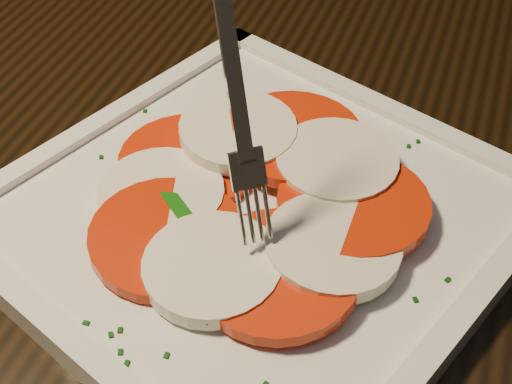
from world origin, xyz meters
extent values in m
cube|color=black|center=(-0.29, 0.07, 0.73)|extent=(1.24, 0.87, 0.04)
cylinder|color=black|center=(-0.80, 0.44, 0.35)|extent=(0.06, 0.06, 0.71)
cube|color=black|center=(-0.31, 0.85, 0.45)|extent=(0.48, 0.48, 0.04)
cylinder|color=black|center=(-0.51, 0.70, 0.21)|extent=(0.04, 0.04, 0.41)
cylinder|color=black|center=(-0.16, 0.65, 0.21)|extent=(0.04, 0.04, 0.41)
cylinder|color=black|center=(-0.46, 1.06, 0.21)|extent=(0.04, 0.04, 0.41)
cylinder|color=black|center=(-0.10, 1.01, 0.21)|extent=(0.04, 0.04, 0.41)
cube|color=white|center=(-0.35, 0.04, 0.76)|extent=(0.38, 0.38, 0.01)
cylinder|color=red|center=(-0.41, 0.07, 0.77)|extent=(0.09, 0.09, 0.01)
cylinder|color=white|center=(-0.41, 0.03, 0.77)|extent=(0.08, 0.08, 0.01)
cylinder|color=red|center=(-0.39, 0.00, 0.77)|extent=(0.09, 0.09, 0.01)
cylinder|color=white|center=(-0.36, -0.01, 0.77)|extent=(0.08, 0.08, 0.01)
cylinder|color=red|center=(-0.33, -0.01, 0.77)|extent=(0.09, 0.09, 0.01)
cylinder|color=white|center=(-0.30, 0.02, 0.78)|extent=(0.08, 0.08, 0.01)
cylinder|color=red|center=(-0.29, 0.05, 0.78)|extent=(0.09, 0.09, 0.01)
cylinder|color=white|center=(-0.31, 0.09, 0.78)|extent=(0.08, 0.08, 0.01)
cylinder|color=red|center=(-0.34, 0.10, 0.78)|extent=(0.09, 0.09, 0.01)
cylinder|color=white|center=(-0.38, 0.10, 0.78)|extent=(0.08, 0.08, 0.01)
cube|color=#155E10|center=(-0.30, 0.04, 0.78)|extent=(0.02, 0.05, 0.01)
cube|color=#155E10|center=(-0.37, 0.10, 0.78)|extent=(0.03, 0.01, 0.00)
cube|color=#155E10|center=(-0.35, -0.03, 0.78)|extent=(0.02, 0.05, 0.00)
cube|color=#155E10|center=(-0.35, 0.00, 0.78)|extent=(0.01, 0.04, 0.00)
cube|color=#155E10|center=(-0.35, 0.00, 0.78)|extent=(0.02, 0.03, 0.00)
cube|color=#155E10|center=(-0.40, 0.03, 0.78)|extent=(0.03, 0.03, 0.00)
cube|color=#155E10|center=(-0.30, 0.02, 0.78)|extent=(0.04, 0.02, 0.00)
cube|color=#155E10|center=(-0.38, -0.01, 0.78)|extent=(0.02, 0.04, 0.00)
cube|color=#155E10|center=(-0.33, 0.08, 0.78)|extent=(0.02, 0.04, 0.01)
cube|color=#0A3A0A|center=(-0.26, 0.04, 0.77)|extent=(0.00, 0.00, 0.00)
cube|color=#0A3A0A|center=(-0.26, 0.09, 0.77)|extent=(0.00, 0.00, 0.00)
cube|color=#0A3A0A|center=(-0.46, 0.12, 0.77)|extent=(0.00, 0.00, 0.00)
cube|color=#0A3A0A|center=(-0.38, -0.08, 0.77)|extent=(0.00, 0.00, 0.00)
cube|color=#0A3A0A|center=(-0.39, 0.16, 0.77)|extent=(0.00, 0.00, 0.00)
cube|color=#0A3A0A|center=(-0.45, 0.04, 0.77)|extent=(0.00, 0.00, 0.00)
cube|color=#0A3A0A|center=(-0.31, 0.13, 0.77)|extent=(0.00, 0.00, 0.00)
cube|color=#0A3A0A|center=(-0.37, -0.07, 0.77)|extent=(0.00, 0.00, 0.00)
cube|color=#0A3A0A|center=(-0.47, 0.06, 0.77)|extent=(0.00, 0.00, 0.00)
cube|color=#0A3A0A|center=(-0.34, 0.16, 0.77)|extent=(0.00, 0.00, 0.00)
cube|color=#0A3A0A|center=(-0.34, -0.04, 0.77)|extent=(0.00, 0.00, 0.00)
cube|color=#0A3A0A|center=(-0.29, 0.11, 0.77)|extent=(0.00, 0.00, 0.00)
cube|color=#0A3A0A|center=(-0.33, -0.05, 0.77)|extent=(0.00, 0.00, 0.00)
cube|color=#0A3A0A|center=(-0.42, -0.06, 0.77)|extent=(0.00, 0.00, 0.00)
cube|color=#0A3A0A|center=(-0.25, 0.00, 0.77)|extent=(0.00, 0.00, 0.00)
cube|color=#0A3A0A|center=(-0.27, 0.13, 0.77)|extent=(0.00, 0.00, 0.00)
cube|color=#0A3A0A|center=(-0.39, -0.08, 0.77)|extent=(0.00, 0.00, 0.00)
cube|color=#0A3A0A|center=(-0.37, 0.16, 0.77)|extent=(0.00, 0.00, 0.00)
cube|color=#0A3A0A|center=(-0.39, -0.04, 0.77)|extent=(0.00, 0.00, 0.00)
cube|color=#0A3A0A|center=(-0.26, 0.14, 0.77)|extent=(0.00, 0.00, 0.00)
cube|color=#0A3A0A|center=(-0.40, -0.06, 0.77)|extent=(0.00, 0.00, 0.00)
cube|color=#0A3A0A|center=(-0.42, 0.13, 0.77)|extent=(0.00, 0.00, 0.00)
cube|color=#0A3A0A|center=(-0.23, 0.02, 0.77)|extent=(0.00, 0.00, 0.00)
cube|color=#0A3A0A|center=(-0.40, -0.07, 0.77)|extent=(0.00, 0.00, 0.00)
cube|color=#0A3A0A|center=(-0.28, 0.00, 0.77)|extent=(0.00, 0.00, 0.00)
cube|color=#0A3A0A|center=(-0.45, 0.04, 0.77)|extent=(0.00, 0.00, 0.00)
camera|label=1|loc=(-0.26, -0.25, 1.08)|focal=50.00mm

